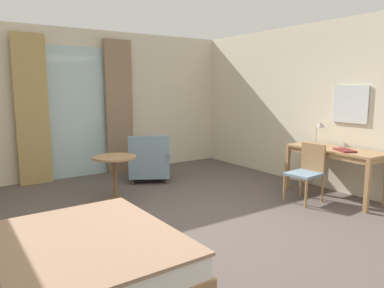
{
  "coord_description": "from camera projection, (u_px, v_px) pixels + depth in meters",
  "views": [
    {
      "loc": [
        -2.35,
        -3.44,
        1.73
      ],
      "look_at": [
        0.2,
        0.29,
        1.02
      ],
      "focal_mm": 34.16,
      "sensor_mm": 36.0,
      "label": 1
    }
  ],
  "objects": [
    {
      "name": "closed_book",
      "position": [
        345.0,
        150.0,
        5.45
      ],
      "size": [
        0.34,
        0.39,
        0.02
      ],
      "primitive_type": "cube",
      "rotation": [
        0.0,
        0.0,
        -0.47
      ],
      "color": "maroon",
      "rests_on": "writing_desk"
    },
    {
      "name": "round_cafe_table",
      "position": [
        115.0,
        168.0,
        5.47
      ],
      "size": [
        0.64,
        0.64,
        0.71
      ],
      "color": "#9E754C",
      "rests_on": "ground"
    },
    {
      "name": "writing_desk",
      "position": [
        334.0,
        154.0,
        5.69
      ],
      "size": [
        0.58,
        1.49,
        0.78
      ],
      "color": "#9E754C",
      "rests_on": "ground"
    },
    {
      "name": "bed",
      "position": [
        34.0,
        276.0,
        2.87
      ],
      "size": [
        2.23,
        1.79,
        1.08
      ],
      "color": "#9E754C",
      "rests_on": "ground"
    },
    {
      "name": "wall_right",
      "position": [
        349.0,
        107.0,
        5.87
      ],
      "size": [
        0.12,
        7.38,
        2.81
      ],
      "primitive_type": "cube",
      "color": "beige",
      "rests_on": "ground"
    },
    {
      "name": "desk_chair",
      "position": [
        307.0,
        169.0,
        5.54
      ],
      "size": [
        0.51,
        0.46,
        0.87
      ],
      "color": "gray",
      "rests_on": "ground"
    },
    {
      "name": "desk_lamp",
      "position": [
        319.0,
        129.0,
        6.02
      ],
      "size": [
        0.3,
        0.18,
        0.4
      ],
      "color": "#B7B2A8",
      "rests_on": "writing_desk"
    },
    {
      "name": "balcony_glass_door",
      "position": [
        77.0,
        113.0,
        6.95
      ],
      "size": [
        1.19,
        0.02,
        2.47
      ],
      "primitive_type": "cube",
      "color": "silver",
      "rests_on": "ground"
    },
    {
      "name": "wall_mirror",
      "position": [
        350.0,
        104.0,
        5.76
      ],
      "size": [
        0.02,
        0.59,
        0.59
      ],
      "color": "silver"
    },
    {
      "name": "ground",
      "position": [
        192.0,
        236.0,
        4.39
      ],
      "size": [
        6.64,
        7.78,
        0.1
      ],
      "primitive_type": "cube",
      "color": "#564C47"
    },
    {
      "name": "wall_back",
      "position": [
        87.0,
        104.0,
        7.12
      ],
      "size": [
        6.24,
        0.12,
        2.81
      ],
      "primitive_type": "cube",
      "color": "beige",
      "rests_on": "ground"
    },
    {
      "name": "curtain_panel_right",
      "position": [
        119.0,
        107.0,
        7.31
      ],
      "size": [
        0.55,
        0.1,
        2.64
      ],
      "primitive_type": "cube",
      "color": "#897056",
      "rests_on": "ground"
    },
    {
      "name": "armchair_by_window",
      "position": [
        149.0,
        162.0,
        6.78
      ],
      "size": [
        1.01,
        1.04,
        0.87
      ],
      "color": "gray",
      "rests_on": "ground"
    },
    {
      "name": "curtain_panel_left",
      "position": [
        32.0,
        110.0,
        6.4
      ],
      "size": [
        0.55,
        0.1,
        2.64
      ],
      "primitive_type": "cube",
      "color": "tan",
      "rests_on": "ground"
    }
  ]
}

